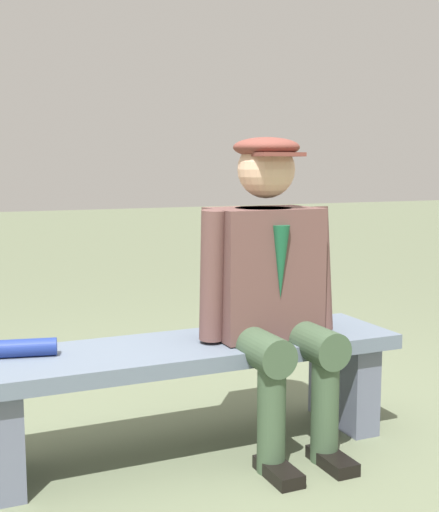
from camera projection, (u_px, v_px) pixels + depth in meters
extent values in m
plane|color=#656F53|center=(190.00, 450.00, 2.84)|extent=(30.00, 30.00, 0.00)
cube|color=slate|center=(190.00, 351.00, 2.78)|extent=(1.77, 0.46, 0.06)
cube|color=slate|center=(343.00, 381.00, 3.11)|extent=(0.12, 0.39, 0.39)
cube|color=slate|center=(0.00, 433.00, 2.51)|extent=(0.12, 0.39, 0.39)
cube|color=brown|center=(263.00, 272.00, 2.87)|extent=(0.43, 0.30, 0.53)
cylinder|color=#1E2338|center=(263.00, 215.00, 2.84)|extent=(0.24, 0.24, 0.06)
cone|color=#195938|center=(281.00, 262.00, 2.73)|extent=(0.07, 0.07, 0.29)
sphere|color=#DBAD8C|center=(266.00, 169.00, 2.80)|extent=(0.24, 0.24, 0.24)
ellipsoid|color=brown|center=(266.00, 147.00, 2.79)|extent=(0.27, 0.27, 0.08)
cube|color=brown|center=(279.00, 154.00, 2.69)|extent=(0.19, 0.11, 0.02)
cylinder|color=#3D543B|center=(306.00, 339.00, 2.82)|extent=(0.15, 0.44, 0.15)
cylinder|color=#3D543B|center=(325.00, 405.00, 2.71)|extent=(0.11, 0.11, 0.46)
cube|color=black|center=(332.00, 460.00, 2.68)|extent=(0.10, 0.24, 0.05)
cylinder|color=brown|center=(319.00, 268.00, 2.94)|extent=(0.10, 0.16, 0.53)
cylinder|color=#3D543B|center=(254.00, 346.00, 2.72)|extent=(0.15, 0.44, 0.15)
cylinder|color=#3D543B|center=(271.00, 414.00, 2.61)|extent=(0.11, 0.11, 0.46)
cube|color=black|center=(278.00, 471.00, 2.58)|extent=(0.10, 0.24, 0.05)
cylinder|color=brown|center=(213.00, 276.00, 2.74)|extent=(0.11, 0.13, 0.53)
cylinder|color=navy|center=(26.00, 348.00, 2.58)|extent=(0.23, 0.12, 0.07)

